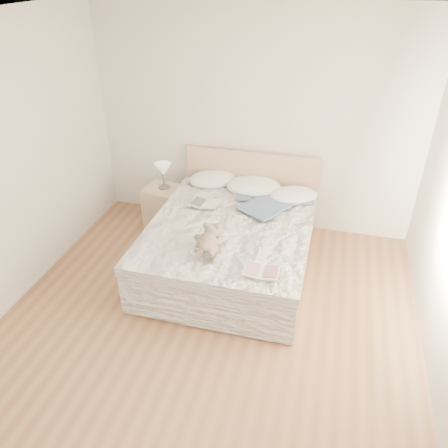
{
  "coord_description": "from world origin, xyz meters",
  "views": [
    {
      "loc": [
        0.96,
        -2.79,
        3.06
      ],
      "look_at": [
        -0.06,
        1.05,
        0.62
      ],
      "focal_mm": 35.0,
      "sensor_mm": 36.0,
      "label": 1
    }
  ],
  "objects": [
    {
      "name": "bed",
      "position": [
        0.0,
        1.19,
        0.31
      ],
      "size": [
        1.72,
        2.14,
        1.0
      ],
      "color": "tan",
      "rests_on": "floor"
    },
    {
      "name": "wall_back",
      "position": [
        0.0,
        2.25,
        1.35
      ],
      "size": [
        4.0,
        0.02,
        2.7
      ],
      "primitive_type": "cube",
      "color": "beige",
      "rests_on": "ground"
    },
    {
      "name": "ceiling",
      "position": [
        0.0,
        0.0,
        2.7
      ],
      "size": [
        4.0,
        4.5,
        0.0
      ],
      "primitive_type": "cube",
      "color": "white",
      "rests_on": "ground"
    },
    {
      "name": "photo_book",
      "position": [
        -0.38,
        1.41,
        0.63
      ],
      "size": [
        0.36,
        0.27,
        0.03
      ],
      "primitive_type": "cube",
      "rotation": [
        0.0,
        0.0,
        -0.12
      ],
      "color": "silver",
      "rests_on": "bed"
    },
    {
      "name": "pillow_middle",
      "position": [
        0.08,
        1.97,
        0.64
      ],
      "size": [
        0.72,
        0.54,
        0.2
      ],
      "primitive_type": "ellipsoid",
      "rotation": [
        0.0,
        0.0,
        0.1
      ],
      "color": "white",
      "rests_on": "bed"
    },
    {
      "name": "pillow_left",
      "position": [
        -0.47,
        2.05,
        0.64
      ],
      "size": [
        0.75,
        0.67,
        0.19
      ],
      "primitive_type": "ellipsoid",
      "rotation": [
        0.0,
        0.0,
        0.49
      ],
      "color": "white",
      "rests_on": "bed"
    },
    {
      "name": "nightstand",
      "position": [
        -1.05,
        1.78,
        0.28
      ],
      "size": [
        0.51,
        0.46,
        0.56
      ],
      "primitive_type": "cube",
      "rotation": [
        0.0,
        0.0,
        -0.15
      ],
      "color": "tan",
      "rests_on": "floor"
    },
    {
      "name": "floor",
      "position": [
        0.0,
        0.0,
        0.0
      ],
      "size": [
        4.0,
        4.5,
        0.0
      ],
      "primitive_type": "cube",
      "color": "brown",
      "rests_on": "ground"
    },
    {
      "name": "childrens_book",
      "position": [
        0.49,
        0.33,
        0.63
      ],
      "size": [
        0.33,
        0.23,
        0.02
      ],
      "primitive_type": "cube",
      "rotation": [
        0.0,
        0.0,
        -0.0
      ],
      "color": "#FCEDCF",
      "rests_on": "bed"
    },
    {
      "name": "table_lamp",
      "position": [
        -1.04,
        1.81,
        0.79
      ],
      "size": [
        0.25,
        0.25,
        0.33
      ],
      "color": "#48413D",
      "rests_on": "nightstand"
    },
    {
      "name": "blouse",
      "position": [
        0.32,
        1.57,
        0.63
      ],
      "size": [
        0.94,
        0.95,
        0.03
      ],
      "primitive_type": null,
      "rotation": [
        0.0,
        0.0,
        -0.52
      ],
      "color": "#344767",
      "rests_on": "bed"
    },
    {
      "name": "pillow_right",
      "position": [
        0.58,
        1.87,
        0.64
      ],
      "size": [
        0.67,
        0.58,
        0.17
      ],
      "primitive_type": "ellipsoid",
      "rotation": [
        0.0,
        0.0,
        0.38
      ],
      "color": "white",
      "rests_on": "bed"
    },
    {
      "name": "teddy_bear",
      "position": [
        -0.09,
        0.52,
        0.65
      ],
      "size": [
        0.3,
        0.4,
        0.2
      ],
      "primitive_type": null,
      "rotation": [
        0.0,
        0.0,
        0.11
      ],
      "color": "#6B5E50",
      "rests_on": "bed"
    }
  ]
}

